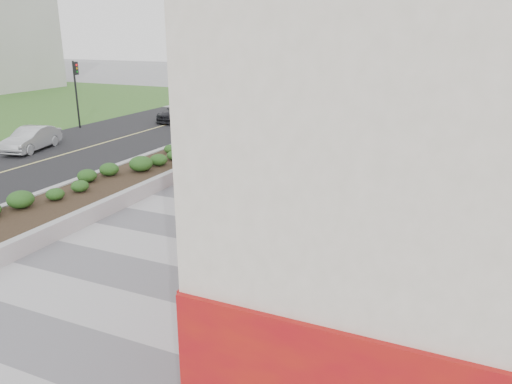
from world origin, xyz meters
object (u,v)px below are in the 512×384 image
planter (114,183)px  skateboarder (220,199)px  traffic_signal_far (76,84)px  car_silver (31,139)px  car_dark (182,112)px  traffic_signal_near (208,90)px

planter → skateboarder: 5.05m
traffic_signal_far → skateboarder: (15.93, -10.69, -2.09)m
car_silver → traffic_signal_far: bearing=97.3°
skateboarder → car_dark: size_ratio=0.30×
traffic_signal_near → skateboarder: (6.73, -11.19, -2.09)m
traffic_signal_far → car_silver: (2.26, -5.97, -2.15)m
traffic_signal_far → skateboarder: size_ratio=3.21×
planter → car_dark: bearing=113.1°
planter → car_dark: 16.31m
traffic_signal_near → car_dark: size_ratio=0.97×
skateboarder → car_dark: bearing=121.0°
traffic_signal_near → car_silver: traffic_signal_near is taller
traffic_signal_far → car_silver: 6.73m
planter → traffic_signal_near: bearing=99.3°
traffic_signal_near → car_dark: (-4.69, 4.50, -2.13)m
skateboarder → traffic_signal_far: bearing=141.1°
car_dark → planter: bearing=-62.9°
traffic_signal_near → car_silver: 9.73m
planter → traffic_signal_near: 10.90m
skateboarder → car_silver: bearing=155.9°
planter → traffic_signal_near: (-1.73, 10.50, 2.34)m
traffic_signal_far → car_dark: traffic_signal_far is taller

